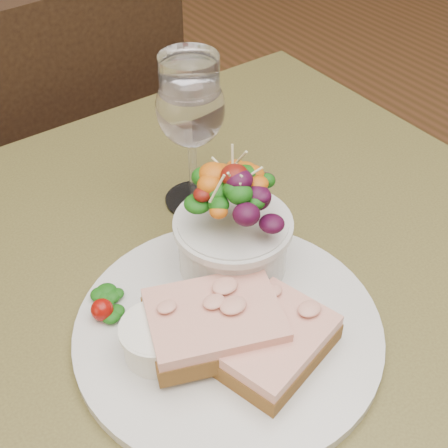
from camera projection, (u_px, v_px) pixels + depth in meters
cafe_table at (231, 355)px, 0.71m from camera, size 0.80×0.80×0.75m
chair_far at (64, 246)px, 1.36m from camera, size 0.45×0.45×0.90m
dinner_plate at (228, 330)px, 0.60m from camera, size 0.30×0.30×0.01m
sandwich_front at (273, 342)px, 0.56m from camera, size 0.13×0.11×0.03m
sandwich_back at (215, 323)px, 0.57m from camera, size 0.14×0.13×0.03m
ramekin at (157, 338)px, 0.56m from camera, size 0.06×0.06×0.04m
salad_bowl at (233, 222)px, 0.62m from camera, size 0.11×0.11×0.13m
garnish at (108, 303)px, 0.61m from camera, size 0.05×0.04×0.02m
wine_glass at (191, 112)px, 0.67m from camera, size 0.08×0.08×0.18m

